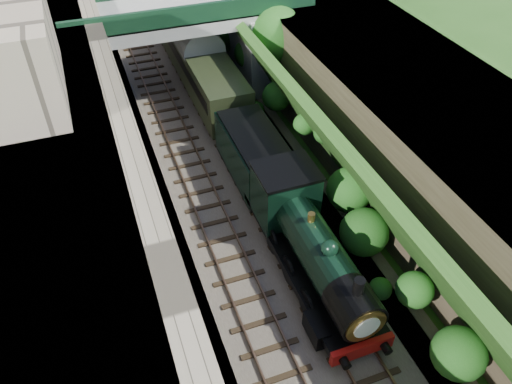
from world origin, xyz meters
The scene contains 14 objects.
ground centered at (0.00, 0.00, 0.00)m, with size 160.00×160.00×0.00m, color #1E4714.
trackbed centered at (0.00, 20.00, 0.10)m, with size 10.00×90.00×0.20m, color #473F38.
retaining_wall centered at (-5.50, 20.00, 3.50)m, with size 1.00×90.00×7.00m, color #756B56.
street_plateau_left centered at (-9.00, 20.00, 3.50)m, with size 6.00×90.00×7.00m, color #262628.
street_plateau_right centered at (9.50, 20.00, 3.12)m, with size 8.00×90.00×6.25m, color #262628.
embankment_slope centered at (4.90, 17.36, 2.60)m, with size 4.32×90.00×6.36m.
track_left centered at (-2.00, 20.00, 0.25)m, with size 2.50×90.00×0.20m.
track_right centered at (1.20, 20.00, 0.25)m, with size 2.50×90.00×0.20m.
road_bridge centered at (0.94, 24.00, 4.08)m, with size 16.00×6.40×7.25m.
building_near centered at (-9.50, 14.00, 9.00)m, with size 4.00×8.00×4.00m, color gray.
tree centered at (5.91, 20.86, 4.65)m, with size 3.60×3.80×6.60m.
locomotive centered at (1.20, 5.28, 1.89)m, with size 3.10×10.22×3.83m.
tender centered at (1.20, 12.65, 1.62)m, with size 2.70×6.00×3.05m.
coach_front centered at (1.20, 25.25, 2.05)m, with size 2.90×18.00×3.70m.
Camera 1 is at (-6.37, -8.25, 18.31)m, focal length 35.00 mm.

